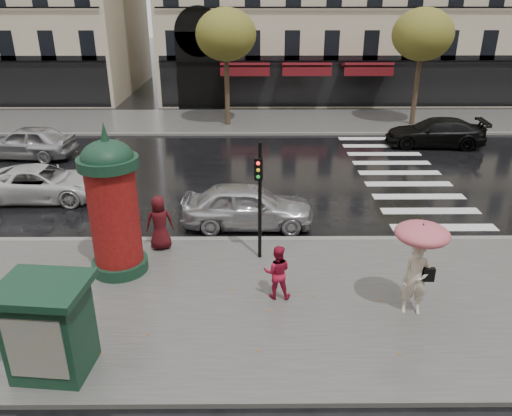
{
  "coord_description": "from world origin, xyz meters",
  "views": [
    {
      "loc": [
        -0.53,
        -11.29,
        7.41
      ],
      "look_at": [
        -0.44,
        1.5,
        1.84
      ],
      "focal_mm": 35.0,
      "sensor_mm": 36.0,
      "label": 1
    }
  ],
  "objects_px": {
    "woman_red": "(277,272)",
    "newsstand": "(49,327)",
    "car_black": "(435,132)",
    "car_silver": "(248,205)",
    "car_white": "(42,183)",
    "traffic_light": "(259,191)",
    "morris_column": "(113,203)",
    "man_burgundy": "(160,223)",
    "woman_umbrella": "(419,254)",
    "car_far_silver": "(26,142)"
  },
  "relations": [
    {
      "from": "woman_red",
      "to": "newsstand",
      "type": "relative_size",
      "value": 0.7
    },
    {
      "from": "woman_red",
      "to": "car_black",
      "type": "height_order",
      "value": "woman_red"
    },
    {
      "from": "car_silver",
      "to": "car_white",
      "type": "relative_size",
      "value": 0.95
    },
    {
      "from": "traffic_light",
      "to": "newsstand",
      "type": "xyz_separation_m",
      "value": [
        -4.31,
        -4.73,
        -1.08
      ]
    },
    {
      "from": "morris_column",
      "to": "man_burgundy",
      "type": "bearing_deg",
      "value": 54.34
    },
    {
      "from": "woman_red",
      "to": "traffic_light",
      "type": "height_order",
      "value": "traffic_light"
    },
    {
      "from": "car_silver",
      "to": "car_white",
      "type": "distance_m",
      "value": 8.3
    },
    {
      "from": "woman_umbrella",
      "to": "newsstand",
      "type": "xyz_separation_m",
      "value": [
        -8.04,
        -1.99,
        -0.55
      ]
    },
    {
      "from": "newsstand",
      "to": "morris_column",
      "type": "bearing_deg",
      "value": 85.05
    },
    {
      "from": "car_white",
      "to": "car_black",
      "type": "xyz_separation_m",
      "value": [
        17.53,
        7.1,
        0.07
      ]
    },
    {
      "from": "traffic_light",
      "to": "car_silver",
      "type": "bearing_deg",
      "value": 98.38
    },
    {
      "from": "newsstand",
      "to": "car_silver",
      "type": "distance_m",
      "value": 8.22
    },
    {
      "from": "man_burgundy",
      "to": "morris_column",
      "type": "height_order",
      "value": "morris_column"
    },
    {
      "from": "newsstand",
      "to": "car_far_silver",
      "type": "height_order",
      "value": "newsstand"
    },
    {
      "from": "traffic_light",
      "to": "newsstand",
      "type": "bearing_deg",
      "value": -132.35
    },
    {
      "from": "car_silver",
      "to": "car_far_silver",
      "type": "distance_m",
      "value": 13.16
    },
    {
      "from": "woman_umbrella",
      "to": "man_burgundy",
      "type": "relative_size",
      "value": 1.43
    },
    {
      "from": "car_black",
      "to": "car_far_silver",
      "type": "height_order",
      "value": "car_far_silver"
    },
    {
      "from": "woman_umbrella",
      "to": "car_white",
      "type": "relative_size",
      "value": 0.52
    },
    {
      "from": "woman_red",
      "to": "newsstand",
      "type": "bearing_deg",
      "value": 33.5
    },
    {
      "from": "traffic_light",
      "to": "newsstand",
      "type": "distance_m",
      "value": 6.49
    },
    {
      "from": "woman_red",
      "to": "car_black",
      "type": "xyz_separation_m",
      "value": [
        8.82,
        14.11,
        -0.13
      ]
    },
    {
      "from": "man_burgundy",
      "to": "car_silver",
      "type": "relative_size",
      "value": 0.38
    },
    {
      "from": "woman_red",
      "to": "morris_column",
      "type": "bearing_deg",
      "value": -13.77
    },
    {
      "from": "car_black",
      "to": "car_far_silver",
      "type": "distance_m",
      "value": 20.36
    },
    {
      "from": "car_far_silver",
      "to": "newsstand",
      "type": "bearing_deg",
      "value": 30.48
    },
    {
      "from": "car_white",
      "to": "newsstand",
      "type": "bearing_deg",
      "value": -157.76
    },
    {
      "from": "woman_umbrella",
      "to": "car_black",
      "type": "xyz_separation_m",
      "value": [
        5.51,
        14.8,
        -1.02
      ]
    },
    {
      "from": "newsstand",
      "to": "car_far_silver",
      "type": "relative_size",
      "value": 0.45
    },
    {
      "from": "morris_column",
      "to": "car_far_silver",
      "type": "bearing_deg",
      "value": 123.18
    },
    {
      "from": "car_black",
      "to": "car_far_silver",
      "type": "bearing_deg",
      "value": -79.27
    },
    {
      "from": "car_silver",
      "to": "car_white",
      "type": "bearing_deg",
      "value": 73.28
    },
    {
      "from": "woman_red",
      "to": "morris_column",
      "type": "relative_size",
      "value": 0.34
    },
    {
      "from": "traffic_light",
      "to": "man_burgundy",
      "type": "bearing_deg",
      "value": 167.53
    },
    {
      "from": "traffic_light",
      "to": "woman_red",
      "type": "bearing_deg",
      "value": -78.24
    },
    {
      "from": "car_far_silver",
      "to": "woman_umbrella",
      "type": "bearing_deg",
      "value": 55.04
    },
    {
      "from": "woman_umbrella",
      "to": "woman_red",
      "type": "height_order",
      "value": "woman_umbrella"
    },
    {
      "from": "morris_column",
      "to": "car_black",
      "type": "xyz_separation_m",
      "value": [
        13.2,
        12.7,
        -1.45
      ]
    },
    {
      "from": "woman_red",
      "to": "man_burgundy",
      "type": "bearing_deg",
      "value": -34.28
    },
    {
      "from": "car_silver",
      "to": "car_far_silver",
      "type": "height_order",
      "value": "car_far_silver"
    },
    {
      "from": "woman_red",
      "to": "car_white",
      "type": "relative_size",
      "value": 0.31
    },
    {
      "from": "car_far_silver",
      "to": "traffic_light",
      "type": "bearing_deg",
      "value": 53.54
    },
    {
      "from": "newsstand",
      "to": "car_black",
      "type": "relative_size",
      "value": 0.42
    },
    {
      "from": "car_far_silver",
      "to": "woman_red",
      "type": "bearing_deg",
      "value": 49.36
    },
    {
      "from": "woman_umbrella",
      "to": "car_white",
      "type": "bearing_deg",
      "value": 147.36
    },
    {
      "from": "man_burgundy",
      "to": "car_silver",
      "type": "xyz_separation_m",
      "value": [
        2.65,
        1.8,
        -0.22
      ]
    },
    {
      "from": "traffic_light",
      "to": "woman_umbrella",
      "type": "bearing_deg",
      "value": -36.29
    },
    {
      "from": "woman_red",
      "to": "traffic_light",
      "type": "xyz_separation_m",
      "value": [
        -0.43,
        2.05,
        1.41
      ]
    },
    {
      "from": "woman_red",
      "to": "traffic_light",
      "type": "distance_m",
      "value": 2.53
    },
    {
      "from": "morris_column",
      "to": "traffic_light",
      "type": "xyz_separation_m",
      "value": [
        3.96,
        0.65,
        0.09
      ]
    }
  ]
}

